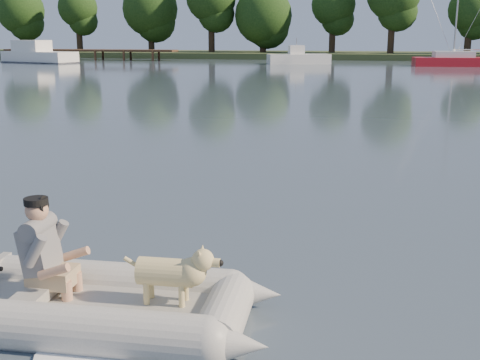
% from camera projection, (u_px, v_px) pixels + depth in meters
% --- Properties ---
extents(water, '(160.00, 160.00, 0.00)m').
position_uv_depth(water, '(206.00, 297.00, 6.01)').
color(water, '#4E5B69').
rests_on(water, ground).
extents(shore_bank, '(160.00, 12.00, 0.70)m').
position_uv_depth(shore_bank, '(354.00, 56.00, 64.91)').
color(shore_bank, '#47512D').
rests_on(shore_bank, water).
extents(dock, '(18.00, 2.00, 1.04)m').
position_uv_depth(dock, '(90.00, 55.00, 60.51)').
color(dock, '#4C331E').
rests_on(dock, water).
extents(treeline, '(75.85, 7.35, 9.27)m').
position_uv_depth(treeline, '(370.00, 6.00, 62.55)').
color(treeline, '#332316').
rests_on(treeline, shore_bank).
extents(dinghy, '(4.06, 2.67, 1.22)m').
position_uv_depth(dinghy, '(104.00, 268.00, 5.41)').
color(dinghy, '#A7A8A2').
rests_on(dinghy, water).
extents(man, '(0.65, 0.57, 0.94)m').
position_uv_depth(man, '(41.00, 245.00, 5.51)').
color(man, slate).
rests_on(man, dinghy).
extents(dog, '(0.82, 0.32, 0.54)m').
position_uv_depth(dog, '(166.00, 277.00, 5.38)').
color(dog, tan).
rests_on(dog, dinghy).
extents(cabin_cruiser, '(8.12, 4.94, 2.37)m').
position_uv_depth(cabin_cruiser, '(39.00, 51.00, 54.51)').
color(cabin_cruiser, white).
rests_on(cabin_cruiser, water).
extents(motorboat, '(5.92, 3.79, 2.34)m').
position_uv_depth(motorboat, '(299.00, 52.00, 52.10)').
color(motorboat, white).
rests_on(motorboat, water).
extents(sailboat, '(7.24, 2.73, 9.74)m').
position_uv_depth(sailboat, '(458.00, 61.00, 48.59)').
color(sailboat, '#B3141E').
rests_on(sailboat, water).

